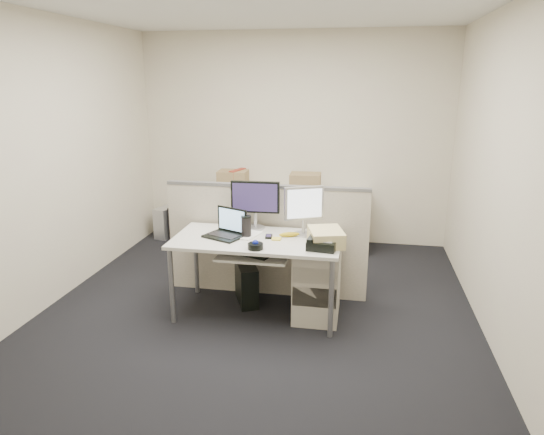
% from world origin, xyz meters
% --- Properties ---
extents(floor, '(4.00, 4.50, 0.01)m').
position_xyz_m(floor, '(0.00, 0.00, -0.01)').
color(floor, black).
rests_on(floor, ground).
extents(ceiling, '(4.00, 4.50, 0.01)m').
position_xyz_m(ceiling, '(0.00, 0.00, 2.70)').
color(ceiling, white).
rests_on(ceiling, ground).
extents(wall_back, '(4.00, 0.02, 2.70)m').
position_xyz_m(wall_back, '(0.00, 2.25, 1.35)').
color(wall_back, beige).
rests_on(wall_back, ground).
extents(wall_front, '(4.00, 0.02, 2.70)m').
position_xyz_m(wall_front, '(0.00, -2.25, 1.35)').
color(wall_front, beige).
rests_on(wall_front, ground).
extents(wall_left, '(0.02, 4.50, 2.70)m').
position_xyz_m(wall_left, '(-2.00, 0.00, 1.35)').
color(wall_left, beige).
rests_on(wall_left, ground).
extents(wall_right, '(0.02, 4.50, 2.70)m').
position_xyz_m(wall_right, '(2.00, 0.00, 1.35)').
color(wall_right, beige).
rests_on(wall_right, ground).
extents(desk, '(1.50, 0.75, 0.73)m').
position_xyz_m(desk, '(0.00, 0.00, 0.66)').
color(desk, white).
rests_on(desk, floor).
extents(keyboard_tray, '(0.62, 0.32, 0.02)m').
position_xyz_m(keyboard_tray, '(0.00, -0.18, 0.62)').
color(keyboard_tray, white).
rests_on(keyboard_tray, desk).
extents(drawer_pedestal, '(0.40, 0.55, 0.65)m').
position_xyz_m(drawer_pedestal, '(0.55, 0.05, 0.33)').
color(drawer_pedestal, beige).
rests_on(drawer_pedestal, floor).
extents(cubicle_partition, '(2.00, 0.06, 1.10)m').
position_xyz_m(cubicle_partition, '(0.00, 0.45, 0.55)').
color(cubicle_partition, beige).
rests_on(cubicle_partition, floor).
extents(back_counter, '(2.00, 0.60, 0.72)m').
position_xyz_m(back_counter, '(0.00, 1.93, 0.36)').
color(back_counter, beige).
rests_on(back_counter, floor).
extents(monitor_main, '(0.47, 0.19, 0.46)m').
position_xyz_m(monitor_main, '(-0.08, 0.29, 0.96)').
color(monitor_main, black).
rests_on(monitor_main, desk).
extents(monitor_small, '(0.41, 0.32, 0.45)m').
position_xyz_m(monitor_small, '(0.40, 0.18, 0.95)').
color(monitor_small, '#B7B7BC').
rests_on(monitor_small, desk).
extents(laptop, '(0.40, 0.36, 0.25)m').
position_xyz_m(laptop, '(-0.30, -0.02, 0.85)').
color(laptop, black).
rests_on(laptop, desk).
extents(trackball, '(0.17, 0.17, 0.05)m').
position_xyz_m(trackball, '(0.05, -0.28, 0.76)').
color(trackball, black).
rests_on(trackball, desk).
extents(desk_phone, '(0.26, 0.22, 0.08)m').
position_xyz_m(desk_phone, '(0.60, -0.18, 0.77)').
color(desk_phone, black).
rests_on(desk_phone, desk).
extents(paper_stack, '(0.29, 0.33, 0.01)m').
position_xyz_m(paper_stack, '(-0.12, 0.07, 0.74)').
color(paper_stack, white).
rests_on(paper_stack, desk).
extents(sticky_pad, '(0.09, 0.09, 0.01)m').
position_xyz_m(sticky_pad, '(0.18, 0.00, 0.74)').
color(sticky_pad, yellow).
rests_on(sticky_pad, desk).
extents(travel_mug, '(0.09, 0.09, 0.19)m').
position_xyz_m(travel_mug, '(-0.10, 0.02, 0.82)').
color(travel_mug, black).
rests_on(travel_mug, desk).
extents(banana, '(0.20, 0.11, 0.04)m').
position_xyz_m(banana, '(0.28, 0.10, 0.75)').
color(banana, gold).
rests_on(banana, desk).
extents(cellphone, '(0.07, 0.12, 0.01)m').
position_xyz_m(cellphone, '(0.10, 0.05, 0.74)').
color(cellphone, black).
rests_on(cellphone, desk).
extents(manila_folders, '(0.36, 0.41, 0.13)m').
position_xyz_m(manila_folders, '(0.62, -0.05, 0.80)').
color(manila_folders, '#E6D689').
rests_on(manila_folders, desk).
extents(keyboard, '(0.46, 0.29, 0.02)m').
position_xyz_m(keyboard, '(-0.05, -0.14, 0.64)').
color(keyboard, black).
rests_on(keyboard, keyboard_tray).
extents(pc_tower_desk, '(0.32, 0.45, 0.39)m').
position_xyz_m(pc_tower_desk, '(-0.15, 0.20, 0.20)').
color(pc_tower_desk, black).
rests_on(pc_tower_desk, floor).
extents(pc_tower_spare_dark, '(0.35, 0.52, 0.45)m').
position_xyz_m(pc_tower_spare_dark, '(-1.45, 2.03, 0.22)').
color(pc_tower_spare_dark, black).
rests_on(pc_tower_spare_dark, floor).
extents(pc_tower_spare_silver, '(0.28, 0.48, 0.42)m').
position_xyz_m(pc_tower_spare_silver, '(-1.70, 2.03, 0.21)').
color(pc_tower_spare_silver, '#B7B7BC').
rests_on(pc_tower_spare_silver, floor).
extents(cardboard_box_left, '(0.37, 0.29, 0.27)m').
position_xyz_m(cardboard_box_left, '(-0.70, 1.81, 0.86)').
color(cardboard_box_left, '#9E835A').
rests_on(cardboard_box_left, back_counter).
extents(cardboard_box_right, '(0.38, 0.30, 0.27)m').
position_xyz_m(cardboard_box_right, '(0.22, 1.81, 0.85)').
color(cardboard_box_right, '#9E835A').
rests_on(cardboard_box_right, back_counter).
extents(red_binder, '(0.16, 0.31, 0.29)m').
position_xyz_m(red_binder, '(-0.65, 1.83, 0.86)').
color(red_binder, maroon).
rests_on(red_binder, back_counter).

